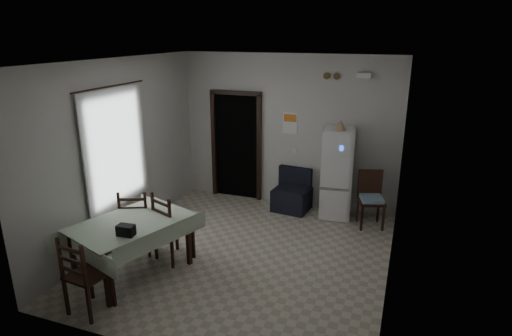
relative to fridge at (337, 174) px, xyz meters
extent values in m
plane|color=#B6AA95|center=(-1.04, -1.93, -0.83)|extent=(4.50, 4.50, 0.00)
cube|color=black|center=(-2.09, 0.54, 0.22)|extent=(0.90, 0.45, 2.10)
cube|color=black|center=(-2.58, 0.29, 0.22)|extent=(0.08, 0.10, 2.18)
cube|color=black|center=(-1.60, 0.29, 0.22)|extent=(0.08, 0.10, 2.18)
cube|color=black|center=(-2.09, 0.29, 1.31)|extent=(1.06, 0.10, 0.08)
cube|color=silver|center=(-3.19, -2.13, 0.72)|extent=(0.10, 1.20, 1.60)
cube|color=beige|center=(-3.08, -2.13, 0.72)|extent=(0.02, 1.45, 1.85)
cylinder|color=black|center=(-3.07, -2.13, 1.67)|extent=(0.02, 1.60, 0.02)
cube|color=white|center=(-0.99, 0.31, 0.79)|extent=(0.28, 0.02, 0.40)
cube|color=orange|center=(-0.99, 0.30, 0.89)|extent=(0.24, 0.01, 0.14)
cube|color=beige|center=(-0.89, 0.31, 0.27)|extent=(0.08, 0.02, 0.12)
cylinder|color=brown|center=(-0.34, 0.31, 1.69)|extent=(0.12, 0.03, 0.12)
cylinder|color=brown|center=(-0.16, 0.31, 1.69)|extent=(0.12, 0.03, 0.12)
cube|color=white|center=(0.31, 0.28, 1.72)|extent=(0.25, 0.07, 0.09)
cone|color=tan|center=(0.02, -0.09, 0.91)|extent=(0.23, 0.23, 0.17)
cube|color=black|center=(-2.11, -3.32, 0.05)|extent=(0.23, 0.15, 0.14)
camera|label=1|loc=(1.13, -7.36, 2.45)|focal=30.00mm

